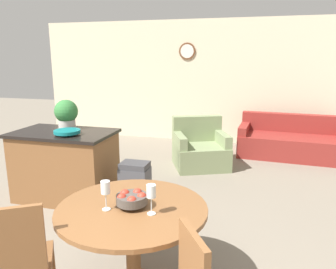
{
  "coord_description": "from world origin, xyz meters",
  "views": [
    {
      "loc": [
        1.05,
        -1.02,
        1.88
      ],
      "look_at": [
        0.0,
        2.78,
        0.96
      ],
      "focal_mm": 35.0,
      "sensor_mm": 36.0,
      "label": 1
    }
  ],
  "objects_px": {
    "fruit_bowl": "(132,198)",
    "dining_chair_near_left": "(19,258)",
    "dining_table": "(133,227)",
    "teal_bowl": "(67,132)",
    "couch": "(291,142)",
    "kitchen_island": "(65,165)",
    "wine_glass_left": "(105,189)",
    "armchair": "(200,150)",
    "wine_glass_right": "(151,192)",
    "potted_plant": "(66,113)",
    "trash_bin": "(135,186)"
  },
  "relations": [
    {
      "from": "kitchen_island",
      "to": "potted_plant",
      "type": "bearing_deg",
      "value": 106.64
    },
    {
      "from": "dining_table",
      "to": "potted_plant",
      "type": "relative_size",
      "value": 2.97
    },
    {
      "from": "dining_chair_near_left",
      "to": "wine_glass_left",
      "type": "height_order",
      "value": "wine_glass_left"
    },
    {
      "from": "kitchen_island",
      "to": "trash_bin",
      "type": "distance_m",
      "value": 1.03
    },
    {
      "from": "trash_bin",
      "to": "teal_bowl",
      "type": "bearing_deg",
      "value": -173.54
    },
    {
      "from": "dining_chair_near_left",
      "to": "kitchen_island",
      "type": "relative_size",
      "value": 0.72
    },
    {
      "from": "trash_bin",
      "to": "wine_glass_right",
      "type": "bearing_deg",
      "value": -64.54
    },
    {
      "from": "teal_bowl",
      "to": "armchair",
      "type": "height_order",
      "value": "teal_bowl"
    },
    {
      "from": "fruit_bowl",
      "to": "wine_glass_left",
      "type": "xyz_separation_m",
      "value": [
        -0.17,
        -0.1,
        0.1
      ]
    },
    {
      "from": "wine_glass_right",
      "to": "couch",
      "type": "height_order",
      "value": "wine_glass_right"
    },
    {
      "from": "dining_chair_near_left",
      "to": "wine_glass_left",
      "type": "xyz_separation_m",
      "value": [
        0.48,
        0.41,
        0.41
      ]
    },
    {
      "from": "wine_glass_right",
      "to": "potted_plant",
      "type": "xyz_separation_m",
      "value": [
        -1.8,
        1.77,
        0.21
      ]
    },
    {
      "from": "wine_glass_left",
      "to": "trash_bin",
      "type": "xyz_separation_m",
      "value": [
        -0.37,
        1.54,
        -0.62
      ]
    },
    {
      "from": "fruit_bowl",
      "to": "kitchen_island",
      "type": "xyz_separation_m",
      "value": [
        -1.56,
        1.5,
        -0.36
      ]
    },
    {
      "from": "wine_glass_left",
      "to": "dining_table",
      "type": "bearing_deg",
      "value": 29.5
    },
    {
      "from": "teal_bowl",
      "to": "fruit_bowl",
      "type": "bearing_deg",
      "value": -43.93
    },
    {
      "from": "wine_glass_right",
      "to": "armchair",
      "type": "bearing_deg",
      "value": 93.73
    },
    {
      "from": "dining_table",
      "to": "kitchen_island",
      "type": "bearing_deg",
      "value": 136.15
    },
    {
      "from": "couch",
      "to": "armchair",
      "type": "bearing_deg",
      "value": -142.38
    },
    {
      "from": "wine_glass_left",
      "to": "armchair",
      "type": "distance_m",
      "value": 3.48
    },
    {
      "from": "dining_chair_near_left",
      "to": "wine_glass_right",
      "type": "xyz_separation_m",
      "value": [
        0.83,
        0.43,
        0.41
      ]
    },
    {
      "from": "wine_glass_left",
      "to": "fruit_bowl",
      "type": "bearing_deg",
      "value": 29.71
    },
    {
      "from": "wine_glass_left",
      "to": "potted_plant",
      "type": "relative_size",
      "value": 0.58
    },
    {
      "from": "wine_glass_left",
      "to": "kitchen_island",
      "type": "bearing_deg",
      "value": 131.05
    },
    {
      "from": "kitchen_island",
      "to": "potted_plant",
      "type": "relative_size",
      "value": 3.34
    },
    {
      "from": "fruit_bowl",
      "to": "couch",
      "type": "height_order",
      "value": "fruit_bowl"
    },
    {
      "from": "dining_chair_near_left",
      "to": "potted_plant",
      "type": "xyz_separation_m",
      "value": [
        -0.97,
        2.2,
        0.62
      ]
    },
    {
      "from": "fruit_bowl",
      "to": "trash_bin",
      "type": "xyz_separation_m",
      "value": [
        -0.54,
        1.44,
        -0.52
      ]
    },
    {
      "from": "dining_table",
      "to": "wine_glass_right",
      "type": "xyz_separation_m",
      "value": [
        0.18,
        -0.07,
        0.34
      ]
    },
    {
      "from": "fruit_bowl",
      "to": "trash_bin",
      "type": "bearing_deg",
      "value": 110.48
    },
    {
      "from": "wine_glass_left",
      "to": "armchair",
      "type": "xyz_separation_m",
      "value": [
        0.13,
        3.42,
        -0.64
      ]
    },
    {
      "from": "fruit_bowl",
      "to": "dining_chair_near_left",
      "type": "bearing_deg",
      "value": -142.23
    },
    {
      "from": "teal_bowl",
      "to": "wine_glass_right",
      "type": "bearing_deg",
      "value": -41.92
    },
    {
      "from": "dining_table",
      "to": "armchair",
      "type": "bearing_deg",
      "value": 90.67
    },
    {
      "from": "dining_table",
      "to": "teal_bowl",
      "type": "xyz_separation_m",
      "value": [
        -1.4,
        1.35,
        0.39
      ]
    },
    {
      "from": "dining_chair_near_left",
      "to": "potted_plant",
      "type": "height_order",
      "value": "potted_plant"
    },
    {
      "from": "kitchen_island",
      "to": "armchair",
      "type": "distance_m",
      "value": 2.38
    },
    {
      "from": "kitchen_island",
      "to": "teal_bowl",
      "type": "xyz_separation_m",
      "value": [
        0.16,
        -0.15,
        0.51
      ]
    },
    {
      "from": "wine_glass_left",
      "to": "armchair",
      "type": "relative_size",
      "value": 0.2
    },
    {
      "from": "wine_glass_left",
      "to": "potted_plant",
      "type": "bearing_deg",
      "value": 128.9
    },
    {
      "from": "dining_table",
      "to": "couch",
      "type": "xyz_separation_m",
      "value": [
        1.57,
        4.4,
        -0.31
      ]
    },
    {
      "from": "fruit_bowl",
      "to": "couch",
      "type": "bearing_deg",
      "value": 70.39
    },
    {
      "from": "fruit_bowl",
      "to": "teal_bowl",
      "type": "distance_m",
      "value": 1.95
    },
    {
      "from": "wine_glass_right",
      "to": "potted_plant",
      "type": "height_order",
      "value": "potted_plant"
    },
    {
      "from": "fruit_bowl",
      "to": "trash_bin",
      "type": "distance_m",
      "value": 1.63
    },
    {
      "from": "fruit_bowl",
      "to": "teal_bowl",
      "type": "height_order",
      "value": "teal_bowl"
    },
    {
      "from": "potted_plant",
      "to": "couch",
      "type": "relative_size",
      "value": 0.2
    },
    {
      "from": "potted_plant",
      "to": "trash_bin",
      "type": "height_order",
      "value": "potted_plant"
    },
    {
      "from": "dining_chair_near_left",
      "to": "couch",
      "type": "bearing_deg",
      "value": 33.42
    },
    {
      "from": "fruit_bowl",
      "to": "wine_glass_right",
      "type": "bearing_deg",
      "value": -21.74
    }
  ]
}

